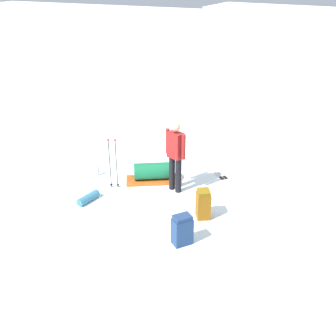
{
  "coord_description": "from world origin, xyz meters",
  "views": [
    {
      "loc": [
        3.06,
        -7.39,
        4.78
      ],
      "look_at": [
        0.0,
        0.0,
        0.7
      ],
      "focal_mm": 43.3,
      "sensor_mm": 36.0,
      "label": 1
    }
  ],
  "objects_px": {
    "backpack_large_dark": "(182,230)",
    "gear_sled": "(153,173)",
    "sleeping_mat_rolled": "(88,198)",
    "ski_poles_planted_near": "(113,161)",
    "skier_standing": "(175,153)",
    "ski_pair_near": "(223,178)",
    "backpack_bright": "(203,204)",
    "thermos_bottle": "(98,170)"
  },
  "relations": [
    {
      "from": "ski_pair_near",
      "to": "ski_poles_planted_near",
      "type": "relative_size",
      "value": 1.22
    },
    {
      "from": "skier_standing",
      "to": "ski_pair_near",
      "type": "relative_size",
      "value": 1.13
    },
    {
      "from": "ski_poles_planted_near",
      "to": "thermos_bottle",
      "type": "distance_m",
      "value": 0.96
    },
    {
      "from": "gear_sled",
      "to": "sleeping_mat_rolled",
      "type": "relative_size",
      "value": 2.45
    },
    {
      "from": "backpack_large_dark",
      "to": "gear_sled",
      "type": "xyz_separation_m",
      "value": [
        -1.51,
        2.0,
        -0.08
      ]
    },
    {
      "from": "sleeping_mat_rolled",
      "to": "skier_standing",
      "type": "bearing_deg",
      "value": 37.03
    },
    {
      "from": "ski_poles_planted_near",
      "to": "skier_standing",
      "type": "bearing_deg",
      "value": 16.69
    },
    {
      "from": "skier_standing",
      "to": "gear_sled",
      "type": "bearing_deg",
      "value": 164.56
    },
    {
      "from": "skier_standing",
      "to": "sleeping_mat_rolled",
      "type": "relative_size",
      "value": 3.09
    },
    {
      "from": "ski_poles_planted_near",
      "to": "thermos_bottle",
      "type": "relative_size",
      "value": 4.76
    },
    {
      "from": "thermos_bottle",
      "to": "backpack_bright",
      "type": "bearing_deg",
      "value": -14.53
    },
    {
      "from": "skier_standing",
      "to": "backpack_large_dark",
      "type": "bearing_deg",
      "value": -64.63
    },
    {
      "from": "skier_standing",
      "to": "sleeping_mat_rolled",
      "type": "distance_m",
      "value": 2.18
    },
    {
      "from": "skier_standing",
      "to": "backpack_bright",
      "type": "bearing_deg",
      "value": -40.84
    },
    {
      "from": "sleeping_mat_rolled",
      "to": "backpack_bright",
      "type": "bearing_deg",
      "value": 8.59
    },
    {
      "from": "backpack_large_dark",
      "to": "sleeping_mat_rolled",
      "type": "relative_size",
      "value": 1.12
    },
    {
      "from": "skier_standing",
      "to": "backpack_large_dark",
      "type": "height_order",
      "value": "skier_standing"
    },
    {
      "from": "gear_sled",
      "to": "thermos_bottle",
      "type": "distance_m",
      "value": 1.43
    },
    {
      "from": "ski_pair_near",
      "to": "backpack_bright",
      "type": "height_order",
      "value": "backpack_bright"
    },
    {
      "from": "ski_pair_near",
      "to": "sleeping_mat_rolled",
      "type": "height_order",
      "value": "sleeping_mat_rolled"
    },
    {
      "from": "backpack_bright",
      "to": "gear_sled",
      "type": "distance_m",
      "value": 1.89
    },
    {
      "from": "backpack_large_dark",
      "to": "thermos_bottle",
      "type": "height_order",
      "value": "backpack_large_dark"
    },
    {
      "from": "gear_sled",
      "to": "backpack_bright",
      "type": "bearing_deg",
      "value": -32.04
    },
    {
      "from": "ski_poles_planted_near",
      "to": "sleeping_mat_rolled",
      "type": "relative_size",
      "value": 2.25
    },
    {
      "from": "ski_pair_near",
      "to": "thermos_bottle",
      "type": "relative_size",
      "value": 5.81
    },
    {
      "from": "backpack_large_dark",
      "to": "gear_sled",
      "type": "bearing_deg",
      "value": 127.11
    },
    {
      "from": "skier_standing",
      "to": "sleeping_mat_rolled",
      "type": "height_order",
      "value": "skier_standing"
    },
    {
      "from": "ski_pair_near",
      "to": "ski_poles_planted_near",
      "type": "bearing_deg",
      "value": -148.86
    },
    {
      "from": "ski_pair_near",
      "to": "backpack_bright",
      "type": "xyz_separation_m",
      "value": [
        0.05,
        -1.79,
        0.3
      ]
    },
    {
      "from": "ski_poles_planted_near",
      "to": "gear_sled",
      "type": "distance_m",
      "value": 1.05
    },
    {
      "from": "ski_pair_near",
      "to": "gear_sled",
      "type": "xyz_separation_m",
      "value": [
        -1.55,
        -0.79,
        0.21
      ]
    },
    {
      "from": "skier_standing",
      "to": "thermos_bottle",
      "type": "distance_m",
      "value": 2.22
    },
    {
      "from": "backpack_large_dark",
      "to": "ski_poles_planted_near",
      "type": "bearing_deg",
      "value": 147.96
    },
    {
      "from": "skier_standing",
      "to": "sleeping_mat_rolled",
      "type": "bearing_deg",
      "value": -142.97
    },
    {
      "from": "backpack_bright",
      "to": "ski_poles_planted_near",
      "type": "relative_size",
      "value": 0.52
    },
    {
      "from": "backpack_bright",
      "to": "sleeping_mat_rolled",
      "type": "distance_m",
      "value": 2.59
    },
    {
      "from": "backpack_bright",
      "to": "ski_poles_planted_near",
      "type": "bearing_deg",
      "value": 170.09
    },
    {
      "from": "backpack_large_dark",
      "to": "sleeping_mat_rolled",
      "type": "xyz_separation_m",
      "value": [
        -2.46,
        0.61,
        -0.21
      ]
    },
    {
      "from": "gear_sled",
      "to": "thermos_bottle",
      "type": "bearing_deg",
      "value": -171.14
    },
    {
      "from": "backpack_bright",
      "to": "thermos_bottle",
      "type": "height_order",
      "value": "backpack_bright"
    },
    {
      "from": "backpack_large_dark",
      "to": "ski_poles_planted_near",
      "type": "height_order",
      "value": "ski_poles_planted_near"
    },
    {
      "from": "skier_standing",
      "to": "ski_pair_near",
      "type": "height_order",
      "value": "skier_standing"
    }
  ]
}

